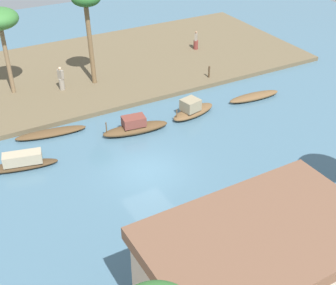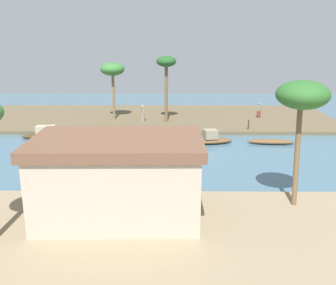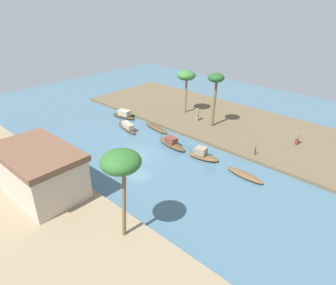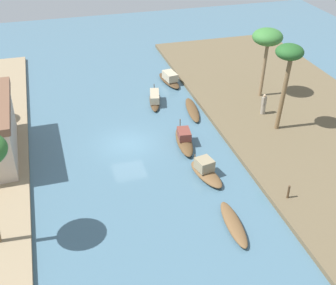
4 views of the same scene
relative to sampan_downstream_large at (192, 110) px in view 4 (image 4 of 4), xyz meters
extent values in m
plane|color=#476B7F|center=(-3.58, 6.30, -0.19)|extent=(68.02, 68.02, 0.00)
cube|color=brown|center=(-3.58, -7.99, -0.02)|extent=(39.43, 14.20, 0.33)
ellipsoid|color=brown|center=(0.00, 0.00, 0.00)|extent=(4.49, 1.51, 0.37)
ellipsoid|color=brown|center=(-9.17, 2.05, 0.06)|extent=(3.60, 1.89, 0.49)
cube|color=gray|center=(-8.89, 2.11, 0.68)|extent=(1.30, 1.24, 0.76)
cylinder|color=brown|center=(-7.70, 2.37, 0.50)|extent=(0.07, 0.07, 0.50)
ellipsoid|color=#47331E|center=(6.25, 0.28, 0.01)|extent=(4.05, 1.71, 0.40)
cube|color=tan|center=(6.03, 0.24, 0.58)|extent=(1.81, 1.19, 0.73)
ellipsoid|color=brown|center=(-14.18, 2.18, 0.03)|extent=(4.09, 1.19, 0.44)
ellipsoid|color=#47331E|center=(2.70, 2.61, 0.00)|extent=(4.53, 1.87, 0.36)
cube|color=tan|center=(2.37, 2.68, 0.49)|extent=(2.23, 1.23, 0.63)
cylinder|color=#47331E|center=(4.61, 2.17, 0.37)|extent=(0.07, 0.07, 0.46)
ellipsoid|color=brown|center=(-4.79, 2.23, 0.09)|extent=(4.35, 1.64, 0.55)
cube|color=brown|center=(-4.69, 2.22, 0.66)|extent=(1.52, 1.06, 0.60)
cylinder|color=brown|center=(-2.94, 1.99, 0.63)|extent=(0.07, 0.07, 0.64)
cylinder|color=gray|center=(-2.47, -5.30, 0.57)|extent=(0.51, 0.51, 0.85)
cube|color=gray|center=(-2.47, -5.30, 1.34)|extent=(0.40, 0.49, 0.67)
sphere|color=tan|center=(-2.47, -5.30, 1.79)|extent=(0.23, 0.23, 0.23)
cylinder|color=#4C3823|center=(-12.98, -1.92, 0.60)|extent=(0.14, 0.14, 0.91)
cylinder|color=brown|center=(-4.97, -5.46, 3.06)|extent=(0.34, 0.69, 5.84)
ellipsoid|color=#235623|center=(-4.97, -5.46, 6.38)|extent=(2.04, 2.04, 1.12)
cylinder|color=#7F6647|center=(0.74, -6.67, 2.57)|extent=(0.29, 0.45, 4.85)
ellipsoid|color=#387533|center=(0.74, -6.67, 5.50)|extent=(2.55, 2.55, 1.40)
camera|label=1|loc=(5.48, 25.20, 15.16)|focal=49.62mm
camera|label=2|loc=(-5.49, 34.20, 8.90)|focal=40.89mm
camera|label=3|loc=(-25.82, 25.20, 15.72)|focal=32.68mm
camera|label=4|loc=(-32.09, 11.17, 17.86)|focal=48.25mm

